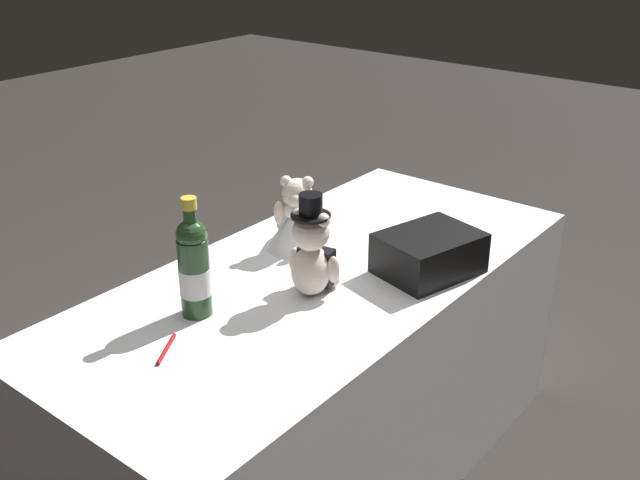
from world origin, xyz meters
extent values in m
plane|color=#2D2826|center=(0.00, 0.00, 0.00)|extent=(12.00, 12.00, 0.00)
cube|color=white|center=(0.00, 0.00, 0.36)|extent=(1.66, 0.75, 0.72)
ellipsoid|color=beige|center=(-0.11, -0.06, 0.79)|extent=(0.11, 0.10, 0.14)
cube|color=black|center=(-0.08, -0.05, 0.79)|extent=(0.06, 0.10, 0.10)
sphere|color=beige|center=(-0.11, -0.06, 0.90)|extent=(0.10, 0.10, 0.10)
sphere|color=beige|center=(-0.07, -0.05, 0.89)|extent=(0.04, 0.04, 0.04)
sphere|color=beige|center=(-0.10, -0.09, 0.93)|extent=(0.04, 0.04, 0.04)
sphere|color=beige|center=(-0.12, -0.02, 0.93)|extent=(0.04, 0.04, 0.04)
ellipsoid|color=beige|center=(-0.08, -0.11, 0.80)|extent=(0.03, 0.03, 0.08)
ellipsoid|color=beige|center=(-0.11, 0.00, 0.80)|extent=(0.03, 0.03, 0.08)
sphere|color=beige|center=(-0.05, -0.08, 0.74)|extent=(0.05, 0.05, 0.05)
sphere|color=beige|center=(-0.06, -0.02, 0.74)|extent=(0.05, 0.05, 0.05)
cylinder|color=black|center=(-0.11, -0.06, 0.94)|extent=(0.10, 0.10, 0.01)
cylinder|color=black|center=(-0.11, -0.06, 0.97)|extent=(0.06, 0.06, 0.05)
cone|color=white|center=(0.09, 0.16, 0.78)|extent=(0.19, 0.19, 0.13)
ellipsoid|color=white|center=(0.09, 0.16, 0.84)|extent=(0.08, 0.08, 0.06)
sphere|color=beige|center=(0.09, 0.16, 0.89)|extent=(0.09, 0.09, 0.09)
sphere|color=beige|center=(0.06, 0.14, 0.88)|extent=(0.04, 0.04, 0.04)
sphere|color=beige|center=(0.07, 0.18, 0.92)|extent=(0.03, 0.03, 0.03)
sphere|color=beige|center=(0.11, 0.13, 0.92)|extent=(0.03, 0.03, 0.03)
ellipsoid|color=beige|center=(0.04, 0.19, 0.83)|extent=(0.03, 0.03, 0.07)
ellipsoid|color=beige|center=(0.10, 0.10, 0.83)|extent=(0.03, 0.03, 0.07)
cone|color=white|center=(0.13, 0.19, 0.83)|extent=(0.20, 0.20, 0.13)
cylinder|color=#234320|center=(-0.37, 0.10, 0.82)|extent=(0.08, 0.08, 0.20)
sphere|color=#234320|center=(-0.37, 0.10, 0.93)|extent=(0.08, 0.08, 0.08)
cylinder|color=#234320|center=(-0.37, 0.10, 0.98)|extent=(0.03, 0.03, 0.08)
cylinder|color=gold|center=(-0.37, 0.10, 1.02)|extent=(0.04, 0.04, 0.03)
cylinder|color=silver|center=(-0.37, 0.10, 0.81)|extent=(0.08, 0.08, 0.07)
cylinder|color=maroon|center=(-0.53, 0.03, 0.72)|extent=(0.11, 0.07, 0.01)
cone|color=silver|center=(-0.48, 0.06, 0.72)|extent=(0.02, 0.02, 0.01)
cube|color=black|center=(0.19, -0.23, 0.78)|extent=(0.31, 0.27, 0.12)
cube|color=#B7B7BF|center=(0.22, -0.33, 0.78)|extent=(0.03, 0.02, 0.03)
camera|label=1|loc=(-1.45, -1.15, 1.67)|focal=41.78mm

